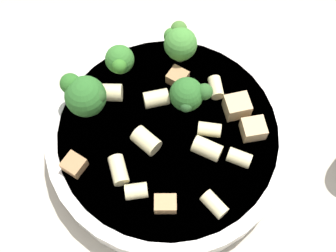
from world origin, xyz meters
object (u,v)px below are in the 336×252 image
at_px(pasta_bowl, 168,136).
at_px(chicken_chunk_3, 237,106).
at_px(rigatoni_7, 136,191).
at_px(chicken_chunk_0, 178,77).
at_px(chicken_chunk_1, 165,204).
at_px(rigatoni_1, 156,98).
at_px(rigatoni_5, 206,150).
at_px(chicken_chunk_4, 253,129).
at_px(broccoli_floret_0, 119,60).
at_px(rigatoni_2, 209,130).
at_px(broccoli_floret_1, 180,42).
at_px(rigatoni_0, 216,87).
at_px(broccoli_floret_3, 85,95).
at_px(rigatoni_6, 119,170).
at_px(chicken_chunk_2, 74,165).
at_px(rigatoni_3, 146,141).
at_px(rigatoni_4, 239,158).
at_px(rigatoni_8, 214,204).
at_px(rigatoni_9, 109,91).
at_px(broccoli_floret_2, 192,97).

bearing_deg(pasta_bowl, chicken_chunk_3, -40.37).
height_order(rigatoni_7, chicken_chunk_0, rigatoni_7).
bearing_deg(chicken_chunk_1, rigatoni_1, 36.92).
bearing_deg(rigatoni_5, chicken_chunk_4, -32.62).
height_order(broccoli_floret_0, rigatoni_2, broccoli_floret_0).
xyz_separation_m(broccoli_floret_1, rigatoni_0, (-0.02, -0.05, -0.02)).
bearing_deg(rigatoni_7, broccoli_floret_1, 16.97).
xyz_separation_m(broccoli_floret_0, chicken_chunk_3, (0.02, -0.12, -0.01)).
relative_size(broccoli_floret_3, chicken_chunk_0, 2.51).
xyz_separation_m(broccoli_floret_3, rigatoni_1, (0.04, -0.05, -0.02)).
bearing_deg(rigatoni_7, rigatoni_6, 72.20).
distance_m(rigatoni_6, chicken_chunk_2, 0.04).
height_order(broccoli_floret_3, rigatoni_3, broccoli_floret_3).
bearing_deg(rigatoni_7, pasta_bowl, 7.78).
relative_size(broccoli_floret_3, rigatoni_4, 2.13).
relative_size(rigatoni_6, rigatoni_8, 1.09).
bearing_deg(rigatoni_7, rigatoni_9, 48.48).
height_order(pasta_bowl, rigatoni_3, rigatoni_3).
height_order(pasta_bowl, broccoli_floret_2, broccoli_floret_2).
xyz_separation_m(pasta_bowl, chicken_chunk_4, (0.04, -0.07, 0.02)).
bearing_deg(rigatoni_7, rigatoni_1, 21.86).
height_order(rigatoni_3, rigatoni_9, same).
distance_m(rigatoni_0, rigatoni_3, 0.09).
bearing_deg(broccoli_floret_2, chicken_chunk_4, -83.57).
distance_m(pasta_bowl, broccoli_floret_2, 0.05).
height_order(rigatoni_7, chicken_chunk_3, chicken_chunk_3).
height_order(broccoli_floret_2, rigatoni_4, broccoli_floret_2).
relative_size(rigatoni_1, chicken_chunk_1, 1.23).
distance_m(rigatoni_7, chicken_chunk_0, 0.13).
bearing_deg(chicken_chunk_3, broccoli_floret_2, 116.22).
height_order(chicken_chunk_0, chicken_chunk_4, chicken_chunk_4).
relative_size(pasta_bowl, rigatoni_6, 9.14).
bearing_deg(rigatoni_6, chicken_chunk_0, 3.24).
distance_m(rigatoni_3, chicken_chunk_4, 0.10).
bearing_deg(rigatoni_3, rigatoni_6, 171.09).
bearing_deg(rigatoni_7, rigatoni_2, -16.13).
bearing_deg(chicken_chunk_2, rigatoni_9, 12.23).
height_order(pasta_bowl, chicken_chunk_2, chicken_chunk_2).
height_order(rigatoni_1, chicken_chunk_1, rigatoni_1).
relative_size(broccoli_floret_1, broccoli_floret_2, 1.13).
bearing_deg(rigatoni_2, rigatoni_7, 163.87).
bearing_deg(chicken_chunk_4, pasta_bowl, 120.49).
relative_size(rigatoni_1, rigatoni_9, 0.83).
xyz_separation_m(rigatoni_1, rigatoni_5, (-0.02, -0.07, 0.00)).
bearing_deg(broccoli_floret_0, chicken_chunk_4, -86.36).
height_order(rigatoni_2, chicken_chunk_2, rigatoni_2).
xyz_separation_m(rigatoni_9, chicken_chunk_2, (-0.08, -0.02, -0.00)).
distance_m(pasta_bowl, rigatoni_5, 0.05).
bearing_deg(rigatoni_8, broccoli_floret_0, 63.93).
distance_m(broccoli_floret_1, chicken_chunk_0, 0.04).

